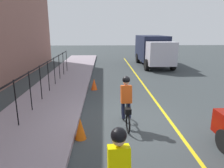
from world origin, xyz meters
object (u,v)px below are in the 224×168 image
Objects in this scene: box_truck_background at (153,49)px; traffic_cone_far at (94,84)px; cyclist_lead at (126,102)px; traffic_cone_near at (80,128)px.

box_truck_background reaches higher than traffic_cone_far.
box_truck_background is at bearing -32.73° from traffic_cone_far.
traffic_cone_near is at bearing 114.20° from cyclist_lead.
box_truck_background is 10.57× the size of traffic_cone_far.
cyclist_lead is 2.62× the size of traffic_cone_near.
cyclist_lead is at bearing -62.34° from traffic_cone_near.
traffic_cone_near is 5.57m from traffic_cone_far.
traffic_cone_far is at bearing -33.36° from box_truck_background.
traffic_cone_far is at bearing 11.86° from cyclist_lead.
box_truck_background is at bearing -21.58° from traffic_cone_near.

